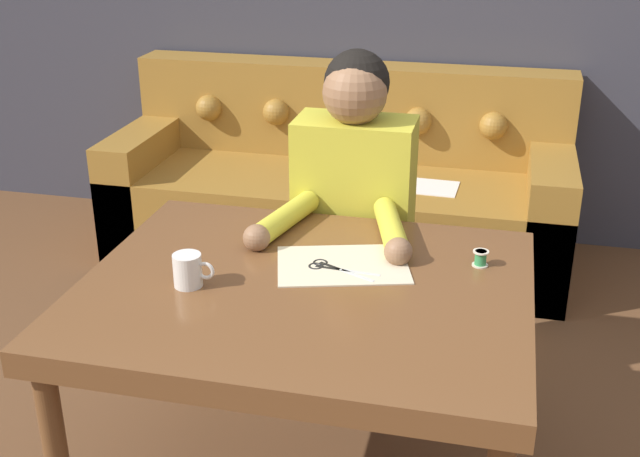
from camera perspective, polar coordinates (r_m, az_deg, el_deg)
dining_table at (r=2.17m, az=-1.04°, el=-5.68°), size 1.19×0.97×0.73m
couch at (r=3.92m, az=1.43°, el=2.59°), size 2.16×0.82×0.90m
person at (r=2.71m, az=2.35°, el=-0.17°), size 0.49×0.61×1.24m
pattern_paper_main at (r=2.24m, az=1.62°, el=-2.60°), size 0.42×0.34×0.00m
scissors at (r=2.22m, az=0.82°, el=-2.82°), size 0.21×0.11×0.01m
mug at (r=2.14m, az=-9.34°, el=-2.95°), size 0.11×0.08×0.09m
thread_spool at (r=2.27m, az=11.34°, el=-2.09°), size 0.04×0.04×0.05m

